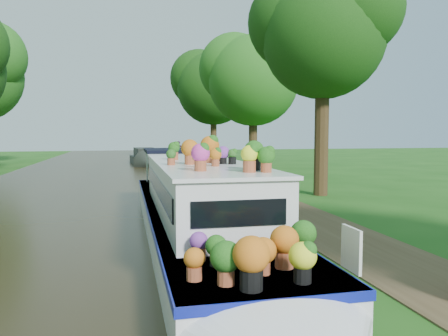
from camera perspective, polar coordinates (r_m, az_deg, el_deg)
ground at (r=13.90m, az=3.46°, el=-5.77°), size 100.00×100.00×0.00m
canal_water at (r=13.55m, az=-21.88°, el=-6.33°), size 10.00×100.00×0.02m
towpath at (r=14.28m, az=8.11°, el=-5.48°), size 2.20×100.00×0.03m
plant_boat at (r=9.65m, az=-3.21°, el=-5.26°), size 2.29×13.52×2.22m
tree_near_overhang at (r=18.35m, az=12.73°, el=17.41°), size 5.52×5.28×8.99m
tree_near_mid at (r=29.67m, az=3.78°, el=12.23°), size 6.90×6.60×9.40m
tree_near_far at (r=40.25m, az=-1.44°, el=11.11°), size 7.59×7.26×10.30m
second_boat at (r=34.69m, az=-10.21°, el=1.29°), size 2.39×6.83×1.30m
pedestrian_pink at (r=37.41m, az=-5.92°, el=2.17°), size 0.73×0.56×1.77m
pedestrian_dark at (r=31.43m, az=-4.01°, el=1.48°), size 0.88×0.78×1.51m
verge_plant at (r=18.48m, az=-0.93°, el=-2.44°), size 0.51×0.47×0.46m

